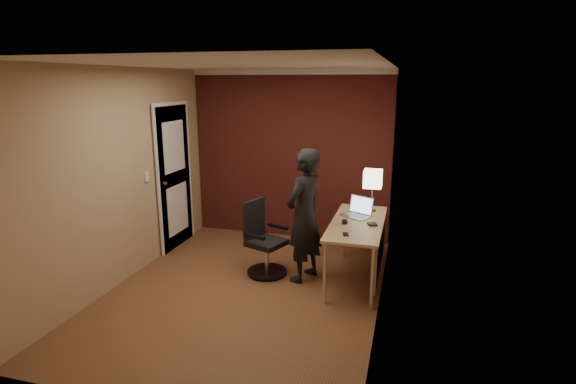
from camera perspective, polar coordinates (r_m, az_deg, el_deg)
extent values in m
plane|color=brown|center=(5.32, -5.34, -12.22)|extent=(4.00, 4.00, 0.00)
plane|color=white|center=(4.77, -6.04, 15.82)|extent=(4.00, 4.00, 0.00)
plane|color=tan|center=(6.76, 0.40, 4.70)|extent=(3.00, 0.00, 3.00)
plane|color=tan|center=(3.19, -18.69, -6.81)|extent=(3.00, 0.00, 3.00)
plane|color=tan|center=(5.60, -20.16, 1.89)|extent=(0.00, 4.00, 4.00)
plane|color=tan|center=(4.59, 12.12, -0.10)|extent=(0.00, 4.00, 4.00)
cube|color=maroon|center=(6.74, 0.34, 4.66)|extent=(2.98, 0.06, 2.50)
cube|color=silver|center=(6.64, 0.33, 15.01)|extent=(3.00, 0.08, 0.08)
cube|color=silver|center=(3.03, -20.10, 15.41)|extent=(3.00, 0.08, 0.08)
cube|color=silver|center=(5.47, -20.89, 14.35)|extent=(0.08, 4.00, 0.08)
cube|color=silver|center=(4.46, 12.41, 15.20)|extent=(0.08, 4.00, 0.08)
cube|color=silver|center=(6.54, -14.28, 1.72)|extent=(0.05, 0.82, 2.02)
cube|color=silver|center=(6.54, -14.16, 1.72)|extent=(0.02, 0.92, 2.12)
cylinder|color=silver|center=(6.24, -15.40, 1.07)|extent=(0.05, 0.05, 0.05)
cube|color=silver|center=(5.98, -17.49, 1.84)|extent=(0.02, 0.08, 0.12)
cube|color=tan|center=(5.34, 8.81, -3.91)|extent=(0.60, 1.50, 0.03)
cube|color=tan|center=(5.41, 11.66, -6.99)|extent=(0.02, 1.38, 0.54)
cylinder|color=silver|center=(4.87, 4.69, -10.22)|extent=(0.04, 0.04, 0.70)
cylinder|color=silver|center=(6.14, 7.13, -5.06)|extent=(0.04, 0.04, 0.70)
cylinder|color=silver|center=(4.81, 10.66, -10.73)|extent=(0.04, 0.04, 0.70)
cylinder|color=silver|center=(6.09, 11.80, -5.40)|extent=(0.04, 0.04, 0.70)
cube|color=silver|center=(5.78, 10.53, -2.37)|extent=(0.11, 0.11, 0.01)
cylinder|color=silver|center=(5.74, 10.60, -0.86)|extent=(0.01, 0.01, 0.30)
cube|color=white|center=(5.68, 10.72, 1.68)|extent=(0.22, 0.22, 0.22)
cube|color=silver|center=(5.54, 8.55, -3.01)|extent=(0.40, 0.36, 0.01)
cube|color=silver|center=(5.60, 9.28, -1.60)|extent=(0.32, 0.21, 0.22)
cube|color=#B2CCF2|center=(5.59, 9.26, -1.63)|extent=(0.29, 0.18, 0.19)
cube|color=gray|center=(5.53, 8.55, -2.96)|extent=(0.31, 0.25, 0.00)
cube|color=black|center=(5.26, 7.20, -3.79)|extent=(0.08, 0.11, 0.03)
cube|color=black|center=(4.88, 7.32, -5.34)|extent=(0.08, 0.13, 0.01)
cube|color=black|center=(5.24, 10.65, -4.03)|extent=(0.13, 0.14, 0.02)
cylinder|color=black|center=(5.67, -2.69, -10.02)|extent=(0.49, 0.49, 0.03)
cylinder|color=silver|center=(5.60, -2.71, -8.30)|extent=(0.05, 0.05, 0.37)
cube|color=black|center=(5.53, -2.73, -6.45)|extent=(0.52, 0.52, 0.06)
cube|color=black|center=(5.56, -4.31, -3.40)|extent=(0.17, 0.36, 0.48)
cube|color=black|center=(5.65, -1.29, -4.39)|extent=(0.29, 0.15, 0.04)
cube|color=black|center=(5.31, -4.31, -5.63)|extent=(0.29, 0.15, 0.04)
imported|color=black|center=(5.28, 2.08, -3.01)|extent=(0.57, 0.68, 1.59)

